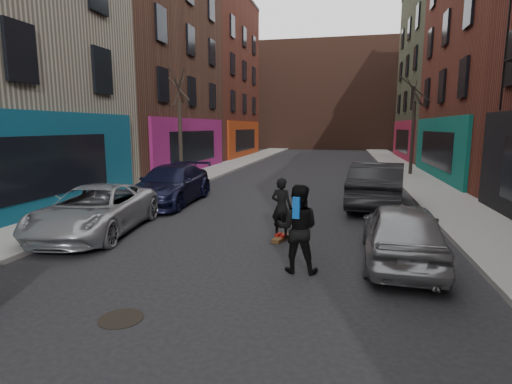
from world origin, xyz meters
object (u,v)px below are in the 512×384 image
at_px(parked_right_end, 378,185).
at_px(manhole, 121,318).
at_px(pedestrian, 297,228).
at_px(parked_left_end, 171,185).
at_px(parked_left_far, 96,210).
at_px(parked_right_far, 402,232).
at_px(skateboarder, 281,207).
at_px(tree_right_far, 414,117).
at_px(tree_left_far, 180,119).
at_px(skateboard, 281,238).

xyz_separation_m(parked_right_end, manhole, (-4.63, -10.10, -0.84)).
bearing_deg(pedestrian, parked_left_end, -48.01).
bearing_deg(parked_left_far, parked_right_far, -13.19).
distance_m(parked_left_far, skateboarder, 5.24).
bearing_deg(parked_right_far, parked_left_end, -31.92).
bearing_deg(manhole, parked_left_far, 127.38).
distance_m(tree_right_far, skateboarder, 16.68).
xyz_separation_m(parked_left_far, pedestrian, (5.89, -1.80, 0.25)).
bearing_deg(pedestrian, manhole, 47.82).
distance_m(parked_right_end, skateboarder, 5.91).
distance_m(tree_left_far, parked_left_end, 6.18).
xyz_separation_m(parked_left_end, pedestrian, (5.71, -6.44, 0.18)).
xyz_separation_m(parked_right_far, skateboarder, (-2.86, 1.20, 0.20)).
distance_m(tree_right_far, parked_right_end, 11.01).
height_order(parked_right_end, skateboard, parked_right_end).
distance_m(parked_left_far, manhole, 5.68).
height_order(tree_right_far, manhole, tree_right_far).
relative_size(tree_left_far, manhole, 9.29).
xyz_separation_m(tree_left_far, manhole, (5.03, -14.42, -3.37)).
height_order(pedestrian, manhole, pedestrian).
bearing_deg(parked_left_end, skateboard, -41.68).
bearing_deg(manhole, parked_right_end, 65.37).
xyz_separation_m(parked_left_far, parked_right_end, (8.06, 5.62, 0.17)).
height_order(skateboard, skateboarder, skateboarder).
bearing_deg(manhole, parked_right_far, 38.65).
bearing_deg(skateboarder, parked_right_end, -102.54).
bearing_deg(parked_left_far, skateboard, -3.04).
height_order(skateboard, manhole, skateboard).
bearing_deg(parked_right_end, skateboard, 69.22).
bearing_deg(parked_right_far, skateboard, -20.23).
distance_m(parked_left_end, skateboard, 6.60).
height_order(skateboarder, pedestrian, pedestrian).
bearing_deg(parked_right_end, pedestrian, 81.66).
bearing_deg(manhole, pedestrian, 47.40).
relative_size(tree_right_far, manhole, 9.71).
distance_m(tree_left_far, manhole, 15.64).
height_order(parked_left_end, manhole, parked_left_end).
bearing_deg(manhole, tree_right_far, 70.14).
relative_size(tree_right_far, pedestrian, 3.70).
relative_size(tree_right_far, parked_left_far, 1.40).
height_order(parked_right_end, skateboarder, parked_right_end).
relative_size(parked_left_far, skateboarder, 3.07).
bearing_deg(manhole, skateboard, 69.98).
distance_m(parked_left_end, skateboarder, 6.56).
distance_m(parked_right_end, skateboard, 5.96).
bearing_deg(tree_left_far, skateboarder, -54.33).
bearing_deg(parked_left_end, tree_left_far, 106.76).
relative_size(skateboard, pedestrian, 0.44).
bearing_deg(pedestrian, skateboard, -72.81).
relative_size(skateboarder, manhole, 2.26).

